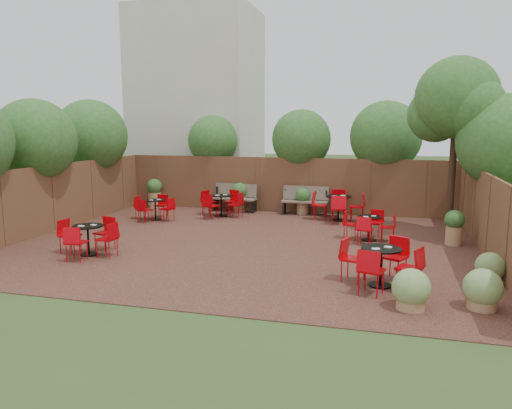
# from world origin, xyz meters

# --- Properties ---
(ground) EXTENTS (80.00, 80.00, 0.00)m
(ground) POSITION_xyz_m (0.00, 0.00, 0.00)
(ground) COLOR #354F23
(ground) RESTS_ON ground
(courtyard_paving) EXTENTS (12.00, 10.00, 0.02)m
(courtyard_paving) POSITION_xyz_m (0.00, 0.00, 0.01)
(courtyard_paving) COLOR #371816
(courtyard_paving) RESTS_ON ground
(fence_back) EXTENTS (12.00, 0.08, 2.00)m
(fence_back) POSITION_xyz_m (0.00, 5.00, 1.00)
(fence_back) COLOR brown
(fence_back) RESTS_ON ground
(fence_left) EXTENTS (0.08, 10.00, 2.00)m
(fence_left) POSITION_xyz_m (-6.00, 0.00, 1.00)
(fence_left) COLOR brown
(fence_left) RESTS_ON ground
(fence_right) EXTENTS (0.08, 10.00, 2.00)m
(fence_right) POSITION_xyz_m (6.00, 0.00, 1.00)
(fence_right) COLOR brown
(fence_right) RESTS_ON ground
(neighbour_building) EXTENTS (5.00, 4.00, 8.00)m
(neighbour_building) POSITION_xyz_m (-4.50, 8.00, 4.00)
(neighbour_building) COLOR beige
(neighbour_building) RESTS_ON ground
(overhang_foliage) EXTENTS (15.84, 10.85, 2.57)m
(overhang_foliage) POSITION_xyz_m (-1.79, 2.36, 2.73)
(overhang_foliage) COLOR #295A1D
(overhang_foliage) RESTS_ON ground
(courtyard_tree) EXTENTS (2.54, 2.44, 5.04)m
(courtyard_tree) POSITION_xyz_m (5.39, 2.54, 3.75)
(courtyard_tree) COLOR black
(courtyard_tree) RESTS_ON courtyard_paving
(park_bench_left) EXTENTS (1.68, 0.68, 1.01)m
(park_bench_left) POSITION_xyz_m (-1.77, 4.63, 0.54)
(park_bench_left) COLOR brown
(park_bench_left) RESTS_ON courtyard_paving
(park_bench_right) EXTENTS (1.63, 0.54, 1.00)m
(park_bench_right) POSITION_xyz_m (0.83, 4.63, 0.54)
(park_bench_right) COLOR brown
(park_bench_right) RESTS_ON courtyard_paving
(bistro_tables) EXTENTS (8.94, 8.20, 0.95)m
(bistro_tables) POSITION_xyz_m (0.20, 1.03, 0.46)
(bistro_tables) COLOR black
(bistro_tables) RESTS_ON courtyard_paving
(planters) EXTENTS (10.99, 4.01, 1.09)m
(planters) POSITION_xyz_m (-0.83, 4.00, 0.57)
(planters) COLOR #9E764F
(planters) RESTS_ON courtyard_paving
(low_shrubs) EXTENTS (2.22, 2.51, 0.72)m
(low_shrubs) POSITION_xyz_m (4.96, -3.27, 0.35)
(low_shrubs) COLOR #9E764F
(low_shrubs) RESTS_ON courtyard_paving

